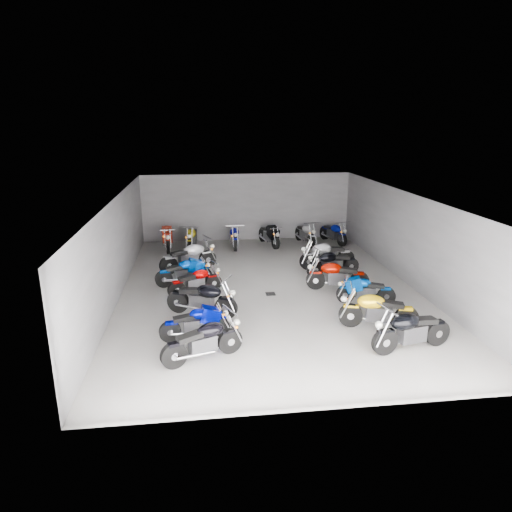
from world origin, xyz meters
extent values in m
plane|color=#9F9D97|center=(0.00, 0.00, 0.00)|extent=(14.00, 14.00, 0.00)
cube|color=slate|center=(0.00, 7.00, 1.60)|extent=(10.00, 0.10, 3.20)
cube|color=slate|center=(-5.00, 0.00, 1.60)|extent=(0.10, 14.00, 3.20)
cube|color=slate|center=(5.00, 0.00, 1.60)|extent=(0.10, 14.00, 3.20)
cube|color=black|center=(0.00, 0.00, 3.22)|extent=(10.00, 14.00, 0.04)
cube|color=black|center=(0.00, -0.50, 0.01)|extent=(0.32, 0.32, 0.01)
cylinder|color=black|center=(-1.63, -4.40, 0.32)|extent=(0.65, 0.37, 0.65)
cylinder|color=black|center=(-2.99, -4.96, 0.32)|extent=(0.66, 0.39, 0.65)
cube|color=#2D2D30|center=(-2.31, -4.68, 0.43)|extent=(0.72, 0.53, 0.40)
ellipsoid|color=black|center=(-2.11, -4.59, 0.75)|extent=(0.79, 0.64, 0.36)
cube|color=black|center=(-2.61, -4.81, 0.71)|extent=(0.68, 0.50, 0.18)
cylinder|color=black|center=(-1.85, -3.40, 0.29)|extent=(0.59, 0.21, 0.58)
cylinder|color=black|center=(-3.15, -3.61, 0.29)|extent=(0.59, 0.22, 0.58)
cube|color=#2D2D30|center=(-2.50, -3.50, 0.38)|extent=(0.62, 0.36, 0.36)
ellipsoid|color=#00077C|center=(-2.30, -3.47, 0.67)|extent=(0.66, 0.45, 0.33)
cube|color=black|center=(-2.79, -3.55, 0.63)|extent=(0.58, 0.34, 0.16)
cylinder|color=black|center=(-1.60, -2.30, 0.34)|extent=(0.68, 0.41, 0.68)
cylinder|color=black|center=(-3.01, -1.66, 0.34)|extent=(0.69, 0.43, 0.68)
cube|color=#2D2D30|center=(-2.31, -1.98, 0.45)|extent=(0.76, 0.58, 0.43)
ellipsoid|color=black|center=(-2.09, -2.08, 0.79)|extent=(0.84, 0.69, 0.38)
cube|color=black|center=(-2.62, -1.84, 0.75)|extent=(0.72, 0.54, 0.19)
cylinder|color=black|center=(-1.89, 0.04, 0.29)|extent=(0.59, 0.34, 0.59)
cylinder|color=black|center=(-3.12, -0.49, 0.29)|extent=(0.60, 0.36, 0.59)
cube|color=#2D2D30|center=(-2.51, -0.22, 0.39)|extent=(0.66, 0.49, 0.37)
ellipsoid|color=#A40000|center=(-2.32, -0.14, 0.68)|extent=(0.72, 0.59, 0.33)
cube|color=black|center=(-2.78, -0.34, 0.64)|extent=(0.62, 0.46, 0.17)
cylinder|color=black|center=(-2.23, 0.86, 0.31)|extent=(0.63, 0.24, 0.62)
cylinder|color=black|center=(-3.60, 0.60, 0.31)|extent=(0.63, 0.26, 0.62)
cube|color=#2D2D30|center=(-2.91, 0.73, 0.40)|extent=(0.67, 0.40, 0.38)
ellipsoid|color=#0039AC|center=(-2.71, 0.77, 0.71)|extent=(0.71, 0.50, 0.35)
cube|color=black|center=(-3.22, 0.67, 0.67)|extent=(0.63, 0.37, 0.18)
cylinder|color=black|center=(-2.04, 2.63, 0.35)|extent=(0.71, 0.40, 0.70)
cylinder|color=black|center=(-3.51, 2.03, 0.35)|extent=(0.71, 0.42, 0.70)
cube|color=#2D2D30|center=(-2.78, 2.33, 0.46)|extent=(0.79, 0.58, 0.44)
ellipsoid|color=silver|center=(-2.55, 2.42, 0.81)|extent=(0.86, 0.69, 0.40)
cube|color=black|center=(-3.10, 2.20, 0.77)|extent=(0.74, 0.54, 0.20)
cylinder|color=black|center=(2.17, -4.95, 0.35)|extent=(0.71, 0.28, 0.69)
cylinder|color=black|center=(3.70, -4.63, 0.35)|extent=(0.71, 0.30, 0.69)
cube|color=#2D2D30|center=(2.93, -4.79, 0.45)|extent=(0.75, 0.46, 0.43)
ellipsoid|color=black|center=(2.70, -4.84, 0.80)|extent=(0.81, 0.57, 0.39)
cube|color=black|center=(3.27, -4.72, 0.76)|extent=(0.71, 0.43, 0.20)
cylinder|color=black|center=(1.85, -3.28, 0.34)|extent=(0.69, 0.30, 0.68)
cylinder|color=black|center=(3.33, -3.67, 0.34)|extent=(0.69, 0.32, 0.68)
cube|color=#2D2D30|center=(2.59, -3.47, 0.44)|extent=(0.74, 0.48, 0.42)
ellipsoid|color=yellow|center=(2.36, -3.41, 0.78)|extent=(0.80, 0.59, 0.38)
cube|color=black|center=(2.91, -3.56, 0.74)|extent=(0.70, 0.45, 0.19)
cylinder|color=black|center=(2.24, -1.55, 0.28)|extent=(0.58, 0.24, 0.57)
cylinder|color=black|center=(3.50, -1.84, 0.28)|extent=(0.58, 0.26, 0.57)
cube|color=#2D2D30|center=(2.87, -1.69, 0.37)|extent=(0.62, 0.39, 0.36)
ellipsoid|color=#013FA1|center=(2.68, -1.65, 0.66)|extent=(0.67, 0.48, 0.32)
cube|color=black|center=(3.15, -1.76, 0.62)|extent=(0.58, 0.37, 0.16)
cylinder|color=black|center=(1.61, -0.23, 0.33)|extent=(0.67, 0.26, 0.66)
cylinder|color=black|center=(3.08, -0.53, 0.33)|extent=(0.68, 0.28, 0.66)
cube|color=#2D2D30|center=(2.34, -0.38, 0.43)|extent=(0.72, 0.44, 0.41)
ellipsoid|color=#8D0A00|center=(2.12, -0.34, 0.76)|extent=(0.77, 0.54, 0.37)
cube|color=black|center=(2.67, -0.45, 0.72)|extent=(0.67, 0.41, 0.19)
cylinder|color=black|center=(1.89, 0.93, 0.32)|extent=(0.66, 0.25, 0.65)
cylinder|color=black|center=(3.33, 1.20, 0.32)|extent=(0.66, 0.27, 0.65)
cube|color=#2D2D30|center=(2.61, 1.06, 0.42)|extent=(0.70, 0.42, 0.40)
ellipsoid|color=black|center=(2.39, 1.02, 0.75)|extent=(0.75, 0.53, 0.36)
cube|color=black|center=(2.92, 1.12, 0.71)|extent=(0.66, 0.39, 0.18)
cylinder|color=black|center=(1.86, 1.92, 0.35)|extent=(0.71, 0.23, 0.70)
cylinder|color=black|center=(3.43, 2.11, 0.35)|extent=(0.71, 0.25, 0.70)
cube|color=#2D2D30|center=(2.65, 2.01, 0.46)|extent=(0.74, 0.41, 0.43)
ellipsoid|color=#ABABAF|center=(2.41, 1.98, 0.80)|extent=(0.79, 0.52, 0.39)
cube|color=black|center=(2.99, 2.06, 0.76)|extent=(0.69, 0.38, 0.20)
cylinder|color=black|center=(-3.71, 4.85, 0.37)|extent=(0.21, 0.74, 0.73)
cylinder|color=black|center=(-3.86, 6.50, 0.37)|extent=(0.24, 0.74, 0.73)
cube|color=#2D2D30|center=(-3.78, 5.68, 0.48)|extent=(0.41, 0.77, 0.46)
ellipsoid|color=maroon|center=(-3.76, 5.43, 0.85)|extent=(0.53, 0.82, 0.41)
cube|color=black|center=(-3.82, 6.04, 0.80)|extent=(0.38, 0.72, 0.21)
cylinder|color=black|center=(-2.75, 4.81, 0.34)|extent=(0.21, 0.68, 0.67)
cylinder|color=black|center=(-2.58, 6.32, 0.34)|extent=(0.23, 0.69, 0.67)
cube|color=#2D2D30|center=(-2.66, 5.57, 0.44)|extent=(0.39, 0.71, 0.42)
ellipsoid|color=yellow|center=(-2.69, 5.34, 0.78)|extent=(0.50, 0.76, 0.38)
cube|color=black|center=(-2.63, 5.90, 0.74)|extent=(0.37, 0.67, 0.19)
cylinder|color=black|center=(-0.76, 4.90, 0.33)|extent=(0.14, 0.66, 0.66)
cylinder|color=black|center=(-0.73, 6.39, 0.33)|extent=(0.16, 0.66, 0.66)
cube|color=#2D2D30|center=(-0.75, 5.65, 0.43)|extent=(0.32, 0.68, 0.41)
ellipsoid|color=#050883|center=(-0.75, 5.42, 0.76)|extent=(0.42, 0.71, 0.37)
cube|color=black|center=(-0.74, 5.98, 0.72)|extent=(0.30, 0.63, 0.19)
cylinder|color=black|center=(1.09, 5.02, 0.33)|extent=(0.30, 0.67, 0.66)
cylinder|color=black|center=(0.70, 6.46, 0.33)|extent=(0.32, 0.68, 0.66)
cube|color=#2D2D30|center=(0.89, 5.74, 0.43)|extent=(0.47, 0.73, 0.41)
ellipsoid|color=black|center=(0.95, 5.52, 0.76)|extent=(0.58, 0.78, 0.37)
cube|color=black|center=(0.81, 6.06, 0.72)|extent=(0.44, 0.68, 0.19)
cylinder|color=black|center=(2.74, 4.97, 0.33)|extent=(0.24, 0.68, 0.67)
cylinder|color=black|center=(2.49, 6.46, 0.33)|extent=(0.26, 0.68, 0.67)
cube|color=#2D2D30|center=(2.61, 5.72, 0.44)|extent=(0.42, 0.72, 0.42)
ellipsoid|color=#ADACB4|center=(2.65, 5.49, 0.77)|extent=(0.53, 0.77, 0.37)
cube|color=black|center=(2.56, 6.05, 0.73)|extent=(0.39, 0.67, 0.19)
cylinder|color=black|center=(4.23, 5.15, 0.32)|extent=(0.32, 0.65, 0.64)
cylinder|color=black|center=(3.77, 6.52, 0.32)|extent=(0.34, 0.65, 0.64)
cube|color=#2D2D30|center=(4.00, 5.83, 0.42)|extent=(0.49, 0.71, 0.40)
ellipsoid|color=#061080|center=(4.07, 5.63, 0.74)|extent=(0.59, 0.77, 0.36)
cube|color=black|center=(3.90, 6.14, 0.70)|extent=(0.45, 0.66, 0.18)
camera|label=1|loc=(-2.26, -14.69, 5.58)|focal=32.00mm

